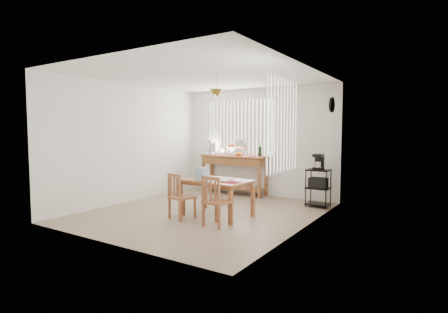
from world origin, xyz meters
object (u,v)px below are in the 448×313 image
Objects in this scene: wire_cart at (318,184)px; chair_right at (216,202)px; sideboard at (234,165)px; chair_left at (180,197)px; dining_table at (216,184)px; cart_items at (319,162)px.

wire_cart is 0.92× the size of chair_right.
chair_left is at bearing -80.04° from sideboard.
chair_right reaches higher than dining_table.
wire_cart is 0.46m from cart_items.
cart_items is at bearing -8.09° from sideboard.
cart_items is 2.96m from chair_left.
dining_table is at bearing -127.37° from wire_cart.
chair_left is at bearing -127.13° from cart_items.
chair_left reaches higher than wire_cart.
dining_table is at bearing -127.24° from cart_items.
sideboard is 3.01m from chair_right.
chair_right reaches higher than chair_left.
cart_items is at bearing 90.00° from wire_cart.
sideboard is at bearing 171.71° from wire_cart.
dining_table is at bearing -67.44° from sideboard.
cart_items is 2.62m from chair_right.
wire_cart is 0.59× the size of dining_table.
wire_cart is 0.95× the size of chair_left.
wire_cart is at bearing -90.00° from cart_items.
cart_items reaches higher than chair_right.
wire_cart reaches higher than dining_table.
dining_table is (0.87, -2.09, -0.13)m from sideboard.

